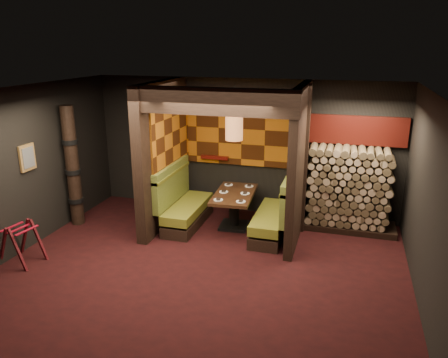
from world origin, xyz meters
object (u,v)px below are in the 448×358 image
at_px(booth_bench_right, 276,216).
at_px(dining_table, 234,204).
at_px(booth_bench_left, 183,206).
at_px(totem_column, 73,167).
at_px(pendant_lamp, 234,128).
at_px(firewood_stack, 353,190).
at_px(luggage_rack, 21,241).

relative_size(booth_bench_right, dining_table, 1.14).
relative_size(booth_bench_left, totem_column, 0.67).
distance_m(dining_table, pendant_lamp, 1.53).
relative_size(booth_bench_right, firewood_stack, 0.92).
bearing_deg(dining_table, firewood_stack, 13.98).
distance_m(booth_bench_left, luggage_rack, 3.01).
xyz_separation_m(booth_bench_left, firewood_stack, (3.25, 0.70, 0.42)).
relative_size(booth_bench_left, booth_bench_right, 1.00).
relative_size(dining_table, luggage_rack, 1.90).
bearing_deg(booth_bench_right, pendant_lamp, 173.56).
bearing_deg(luggage_rack, dining_table, 38.21).
height_order(totem_column, firewood_stack, totem_column).
bearing_deg(booth_bench_left, totem_column, -165.25).
xyz_separation_m(luggage_rack, totem_column, (-0.08, 1.69, 0.82)).
xyz_separation_m(booth_bench_right, pendant_lamp, (-0.87, 0.10, 1.61)).
xyz_separation_m(dining_table, totem_column, (-3.12, -0.70, 0.70)).
relative_size(pendant_lamp, firewood_stack, 0.61).
relative_size(dining_table, totem_column, 0.59).
relative_size(totem_column, firewood_stack, 1.39).
xyz_separation_m(dining_table, luggage_rack, (-3.04, -2.39, -0.12)).
bearing_deg(booth_bench_right, dining_table, 170.31).
distance_m(booth_bench_left, pendant_lamp, 1.92).
xyz_separation_m(dining_table, pendant_lamp, (0.00, -0.05, 1.53)).
height_order(luggage_rack, totem_column, totem_column).
height_order(booth_bench_right, pendant_lamp, pendant_lamp).
bearing_deg(luggage_rack, firewood_stack, 29.25).
distance_m(dining_table, luggage_rack, 3.87).
xyz_separation_m(booth_bench_right, luggage_rack, (-3.90, -2.24, -0.03)).
distance_m(booth_bench_left, totem_column, 2.30).
bearing_deg(booth_bench_right, booth_bench_left, 180.00).
xyz_separation_m(booth_bench_left, luggage_rack, (-2.01, -2.24, -0.03)).
bearing_deg(dining_table, booth_bench_left, -171.82).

